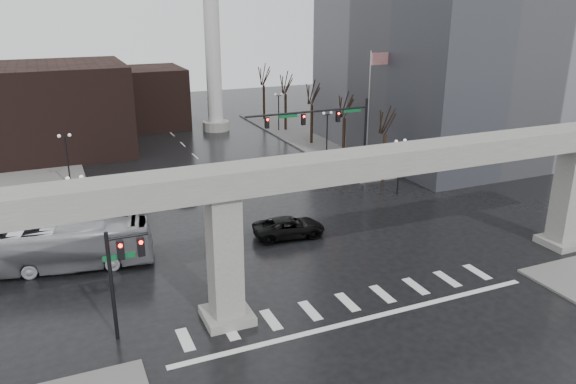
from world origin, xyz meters
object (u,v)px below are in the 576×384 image
object	(u,v)px
signal_mast_arm	(330,125)
pickup_truck	(289,227)
far_car	(184,187)
city_bus	(66,246)

from	to	relation	value
signal_mast_arm	pickup_truck	distance (m)	13.70
far_car	city_bus	bearing A→B (deg)	-129.11
pickup_truck	signal_mast_arm	bearing A→B (deg)	-33.73
signal_mast_arm	pickup_truck	xyz separation A→B (m)	(-8.29, -9.65, -5.09)
signal_mast_arm	city_bus	xyz separation A→B (m)	(-23.68, -8.60, -4.30)
signal_mast_arm	far_car	size ratio (longest dim) A/B	2.84
pickup_truck	far_car	world-z (taller)	pickup_truck
signal_mast_arm	pickup_truck	bearing A→B (deg)	-130.66
city_bus	signal_mast_arm	bearing A→B (deg)	-59.57
city_bus	far_car	xyz separation A→B (m)	(10.44, 11.42, -0.80)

